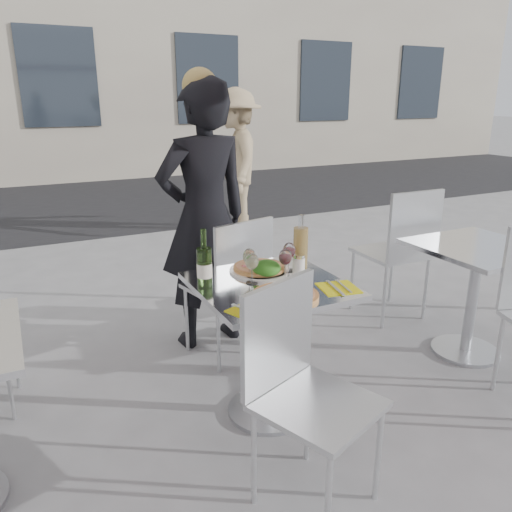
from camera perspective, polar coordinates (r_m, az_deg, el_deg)
name	(u,v)px	position (r m, az deg, el deg)	size (l,w,h in m)	color
ground	(268,411)	(2.86, 1.40, -17.32)	(80.00, 80.00, 0.00)	slate
street_asphalt	(86,201)	(8.79, -18.87, 6.00)	(24.00, 5.00, 0.00)	black
main_table	(269,321)	(2.59, 1.49, -7.48)	(0.72, 0.72, 0.75)	#B7BABF
side_table_right	(475,277)	(3.50, 23.78, -2.20)	(0.72, 0.72, 0.75)	#B7BABF
chair_far	(233,278)	(3.13, -2.59, -2.55)	(0.52, 0.53, 0.94)	silver
chair_near	(300,377)	(2.09, 5.00, -13.62)	(0.56, 0.56, 0.94)	silver
side_chair_rfar	(401,244)	(3.84, 16.27, 1.30)	(0.47, 0.48, 1.02)	silver
woman_diner	(204,218)	(3.30, -5.94, 4.35)	(0.64, 0.42, 1.76)	black
pedestrian_b	(236,161)	(6.40, -2.33, 10.85)	(1.14, 0.65, 1.76)	tan
pizza_near	(285,295)	(2.33, 3.38, -4.46)	(0.31, 0.31, 0.02)	tan
pizza_far	(259,268)	(2.67, 0.36, -1.43)	(0.32, 0.32, 0.03)	white
salad_plate	(267,270)	(2.59, 1.21, -1.58)	(0.22, 0.22, 0.09)	white
wine_bottle	(204,265)	(2.42, -5.92, -1.08)	(0.07, 0.07, 0.29)	#2C481B
carafe	(301,246)	(2.72, 5.12, 1.15)	(0.08, 0.08, 0.29)	tan
sugar_shaker	(299,265)	(2.62, 4.90, -0.99)	(0.06, 0.06, 0.11)	white
wineglass_white_a	(252,262)	(2.47, -0.47, -0.73)	(0.07, 0.07, 0.16)	white
wineglass_white_b	(249,258)	(2.54, -0.77, -0.18)	(0.07, 0.07, 0.16)	white
wineglass_red_a	(285,258)	(2.54, 3.37, -0.24)	(0.07, 0.07, 0.16)	white
wineglass_red_b	(289,251)	(2.65, 3.82, 0.54)	(0.07, 0.07, 0.16)	white
napkin_left	(253,310)	(2.19, -0.35, -6.22)	(0.23, 0.23, 0.01)	yellow
napkin_right	(338,288)	(2.47, 9.40, -3.59)	(0.21, 0.21, 0.01)	yellow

